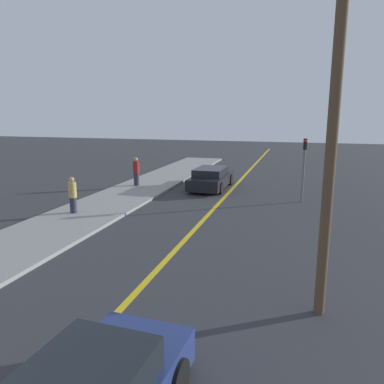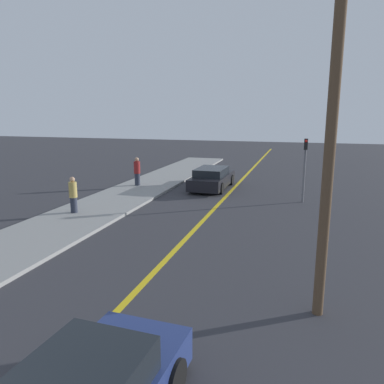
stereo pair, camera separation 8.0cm
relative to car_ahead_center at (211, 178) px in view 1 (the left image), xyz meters
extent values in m
cube|color=gold|center=(1.28, -2.90, -0.64)|extent=(0.20, 60.00, 0.01)
cube|color=gray|center=(-4.06, -3.40, -0.58)|extent=(3.55, 35.00, 0.13)
cylinder|color=black|center=(1.84, -16.94, -0.29)|extent=(0.25, 0.71, 0.70)
cylinder|color=black|center=(3.47, -17.02, -0.29)|extent=(0.25, 0.71, 0.70)
cube|color=black|center=(0.00, 0.05, -0.12)|extent=(1.95, 4.73, 0.67)
cube|color=black|center=(0.00, -0.18, 0.44)|extent=(1.69, 2.61, 0.45)
cylinder|color=black|center=(-0.88, 1.53, -0.31)|extent=(0.23, 0.68, 0.67)
cylinder|color=black|center=(0.92, 1.50, -0.31)|extent=(0.23, 0.68, 0.67)
cylinder|color=black|center=(-0.92, -1.39, -0.31)|extent=(0.23, 0.68, 0.67)
cylinder|color=black|center=(0.88, -1.42, -0.31)|extent=(0.23, 0.68, 0.67)
cylinder|color=#282D3D|center=(-4.57, -7.75, -0.16)|extent=(0.31, 0.31, 0.70)
cylinder|color=tan|center=(-4.57, -7.75, 0.55)|extent=(0.36, 0.36, 0.70)
sphere|color=tan|center=(-4.57, -7.75, 1.02)|extent=(0.23, 0.23, 0.23)
cylinder|color=#282D3D|center=(-4.55, -0.97, -0.14)|extent=(0.33, 0.33, 0.75)
cylinder|color=maroon|center=(-4.55, -0.97, 0.61)|extent=(0.39, 0.39, 0.75)
sphere|color=tan|center=(-4.55, -0.97, 1.11)|extent=(0.25, 0.25, 0.25)
cylinder|color=slate|center=(5.37, -2.13, 1.01)|extent=(0.12, 0.12, 3.30)
cube|color=black|center=(5.37, -2.31, 2.39)|extent=(0.18, 0.18, 0.55)
sphere|color=red|center=(5.37, -2.40, 2.55)|extent=(0.14, 0.14, 0.14)
cylinder|color=brown|center=(5.80, -13.54, 2.82)|extent=(0.24, 0.24, 6.93)
camera|label=1|loc=(5.18, -22.01, 3.94)|focal=35.00mm
camera|label=2|loc=(5.26, -21.99, 3.94)|focal=35.00mm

